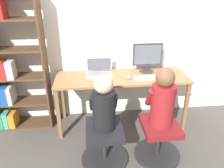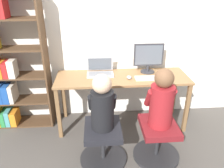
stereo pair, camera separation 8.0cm
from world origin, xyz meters
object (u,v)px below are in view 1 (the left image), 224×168
(person_at_laptop, at_px, (104,104))
(person_at_monitor, at_px, (163,99))
(laptop, at_px, (99,71))
(office_chair_right, at_px, (105,143))
(keyboard, at_px, (150,77))
(office_chair_left, at_px, (158,139))
(desktop_monitor, at_px, (147,58))

(person_at_laptop, bearing_deg, person_at_monitor, 0.71)
(laptop, xyz_separation_m, person_at_monitor, (0.65, -0.83, -0.03))
(office_chair_right, xyz_separation_m, person_at_laptop, (0.00, 0.00, 0.53))
(laptop, relative_size, keyboard, 0.89)
(office_chair_right, height_order, person_at_laptop, person_at_laptop)
(office_chair_left, bearing_deg, keyboard, 87.97)
(office_chair_right, height_order, person_at_monitor, person_at_monitor)
(laptop, height_order, person_at_monitor, person_at_monitor)
(office_chair_right, xyz_separation_m, person_at_monitor, (0.65, 0.01, 0.54))
(person_at_laptop, bearing_deg, office_chair_right, -90.00)
(desktop_monitor, bearing_deg, person_at_laptop, -128.28)
(person_at_laptop, bearing_deg, desktop_monitor, 51.72)
(office_chair_right, bearing_deg, keyboard, 43.08)
(laptop, relative_size, office_chair_right, 0.66)
(office_chair_left, xyz_separation_m, person_at_laptop, (-0.65, -0.00, 0.53))
(person_at_monitor, bearing_deg, laptop, 128.04)
(person_at_monitor, distance_m, person_at_laptop, 0.65)
(person_at_monitor, bearing_deg, office_chair_left, -90.00)
(keyboard, relative_size, person_at_monitor, 0.61)
(laptop, height_order, person_at_laptop, person_at_laptop)
(desktop_monitor, relative_size, person_at_monitor, 0.62)
(laptop, height_order, office_chair_left, laptop)
(desktop_monitor, height_order, person_at_monitor, desktop_monitor)
(office_chair_left, relative_size, person_at_monitor, 0.83)
(laptop, height_order, office_chair_right, laptop)
(keyboard, height_order, office_chair_left, keyboard)
(desktop_monitor, relative_size, person_at_laptop, 0.66)
(laptop, bearing_deg, person_at_monitor, -51.96)
(laptop, distance_m, office_chair_right, 1.02)
(desktop_monitor, height_order, keyboard, desktop_monitor)
(keyboard, relative_size, office_chair_right, 0.74)
(desktop_monitor, relative_size, office_chair_right, 0.75)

